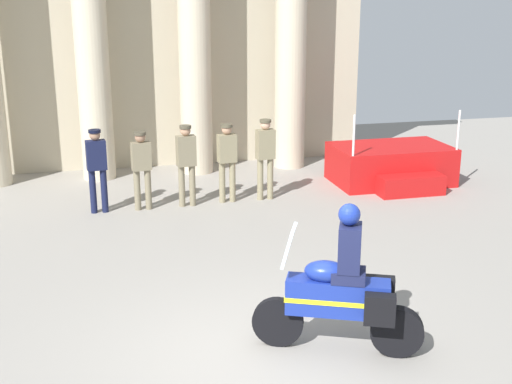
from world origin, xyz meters
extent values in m
plane|color=gray|center=(0.00, 0.00, 0.00)|extent=(28.00, 28.00, 0.00)
cube|color=#B6AB91|center=(-0.54, 10.00, 3.67)|extent=(11.37, 0.30, 7.33)
cylinder|color=beige|center=(-1.72, 9.01, 3.20)|extent=(0.76, 0.76, 6.41)
cylinder|color=beige|center=(0.64, 9.01, 3.20)|extent=(0.76, 0.76, 6.41)
cylinder|color=beige|center=(3.01, 9.01, 3.20)|extent=(0.76, 0.76, 6.41)
cube|color=#B71414|center=(4.86, 6.96, 0.44)|extent=(2.66, 1.65, 0.87)
cube|color=#B71414|center=(4.86, 5.89, 0.22)|extent=(1.46, 0.50, 0.44)
cylinder|color=silver|center=(3.61, 6.22, 1.32)|extent=(0.05, 0.05, 0.90)
cylinder|color=silver|center=(6.10, 6.22, 1.32)|extent=(0.05, 0.05, 0.90)
cylinder|color=#141938|center=(-1.91, 6.27, 0.45)|extent=(0.13, 0.13, 0.89)
cylinder|color=#141938|center=(-1.69, 6.27, 0.45)|extent=(0.13, 0.13, 0.89)
cube|color=#141938|center=(-1.80, 6.27, 1.19)|extent=(0.40, 0.26, 0.59)
sphere|color=#997056|center=(-1.80, 6.27, 1.59)|extent=(0.21, 0.21, 0.21)
cylinder|color=black|center=(-1.80, 6.27, 1.67)|extent=(0.24, 0.24, 0.06)
cylinder|color=#7A7056|center=(-1.03, 6.25, 0.42)|extent=(0.13, 0.13, 0.84)
cylinder|color=#7A7056|center=(-0.81, 6.25, 0.42)|extent=(0.13, 0.13, 0.84)
cube|color=#7A7056|center=(-0.92, 6.25, 1.12)|extent=(0.40, 0.26, 0.56)
sphere|color=#997056|center=(-0.92, 6.25, 1.50)|extent=(0.21, 0.21, 0.21)
cylinder|color=#494334|center=(-0.92, 6.25, 1.58)|extent=(0.24, 0.24, 0.06)
cylinder|color=#7A7056|center=(-0.12, 6.27, 0.43)|extent=(0.13, 0.13, 0.86)
cylinder|color=#7A7056|center=(0.10, 6.27, 0.43)|extent=(0.13, 0.13, 0.86)
cube|color=#7A7056|center=(-0.01, 6.27, 1.17)|extent=(0.40, 0.26, 0.62)
sphere|color=tan|center=(-0.01, 6.27, 1.59)|extent=(0.21, 0.21, 0.21)
cylinder|color=#494334|center=(-0.01, 6.27, 1.67)|extent=(0.24, 0.24, 0.06)
cylinder|color=#847A5B|center=(0.74, 6.35, 0.43)|extent=(0.13, 0.13, 0.87)
cylinder|color=#847A5B|center=(0.96, 6.35, 0.43)|extent=(0.13, 0.13, 0.87)
cube|color=#847A5B|center=(0.85, 6.35, 1.16)|extent=(0.40, 0.26, 0.58)
sphere|color=tan|center=(0.85, 6.35, 1.56)|extent=(0.21, 0.21, 0.21)
cylinder|color=#4F4937|center=(0.85, 6.35, 1.64)|extent=(0.24, 0.24, 0.06)
cylinder|color=#847A5B|center=(1.57, 6.34, 0.45)|extent=(0.13, 0.13, 0.89)
cylinder|color=#847A5B|center=(1.79, 6.34, 0.45)|extent=(0.13, 0.13, 0.89)
cube|color=#847A5B|center=(1.68, 6.34, 1.21)|extent=(0.40, 0.26, 0.62)
sphere|color=tan|center=(1.68, 6.34, 1.62)|extent=(0.21, 0.21, 0.21)
cylinder|color=#4F4937|center=(1.68, 6.34, 1.70)|extent=(0.24, 0.24, 0.06)
cylinder|color=black|center=(0.23, 0.25, 0.32)|extent=(0.63, 0.35, 0.64)
cylinder|color=black|center=(1.55, -0.34, 0.32)|extent=(0.64, 0.39, 0.64)
cube|color=navy|center=(0.89, -0.04, 0.72)|extent=(1.26, 0.80, 0.44)
ellipsoid|color=navy|center=(0.75, 0.02, 1.04)|extent=(0.61, 0.50, 0.26)
cube|color=yellow|center=(0.89, -0.04, 0.70)|extent=(1.29, 0.81, 0.06)
cube|color=silver|center=(0.34, 0.20, 1.34)|extent=(0.31, 0.43, 0.47)
cube|color=black|center=(1.24, -0.48, 0.72)|extent=(0.40, 0.31, 0.36)
cube|color=black|center=(1.45, -0.01, 0.72)|extent=(0.40, 0.31, 0.36)
cube|color=#191E42|center=(1.00, -0.09, 1.01)|extent=(0.50, 0.47, 0.14)
cube|color=#191E42|center=(1.00, -0.09, 1.36)|extent=(0.38, 0.43, 0.56)
sphere|color=navy|center=(0.98, -0.08, 1.77)|extent=(0.26, 0.26, 0.26)
camera|label=1|loc=(-1.85, -6.95, 4.20)|focal=46.95mm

